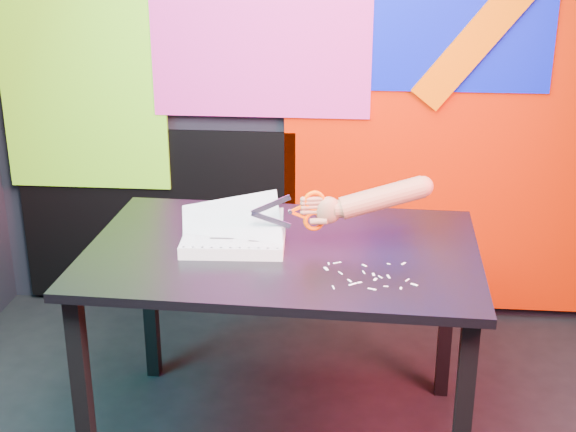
# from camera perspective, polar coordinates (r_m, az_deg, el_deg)

# --- Properties ---
(room) EXTENTS (3.01, 3.01, 2.71)m
(room) POSITION_cam_1_polar(r_m,az_deg,el_deg) (2.03, 0.14, 8.40)
(room) COLOR black
(room) RESTS_ON ground
(backdrop) EXTENTS (2.88, 0.05, 2.08)m
(backdrop) POSITION_cam_1_polar(r_m,az_deg,el_deg) (3.54, 3.16, 7.12)
(backdrop) COLOR red
(backdrop) RESTS_ON ground
(work_table) EXTENTS (1.32, 0.90, 0.75)m
(work_table) POSITION_cam_1_polar(r_m,az_deg,el_deg) (2.68, -0.39, -3.87)
(work_table) COLOR black
(work_table) RESTS_ON ground
(printout_stack) EXTENTS (0.37, 0.27, 0.18)m
(printout_stack) POSITION_cam_1_polar(r_m,az_deg,el_deg) (2.66, -3.87, -1.68)
(printout_stack) COLOR silver
(printout_stack) RESTS_ON work_table
(scissors) EXTENTS (0.24, 0.06, 0.14)m
(scissors) POSITION_cam_1_polar(r_m,az_deg,el_deg) (2.61, 1.50, 0.36)
(scissors) COLOR silver
(scissors) RESTS_ON printout_stack
(hand_forearm) EXTENTS (0.42, 0.13, 0.15)m
(hand_forearm) POSITION_cam_1_polar(r_m,az_deg,el_deg) (2.63, 6.08, 1.18)
(hand_forearm) COLOR brown
(hand_forearm) RESTS_ON work_table
(paper_clippings) EXTENTS (0.29, 0.22, 0.00)m
(paper_clippings) POSITION_cam_1_polar(r_m,az_deg,el_deg) (2.46, 5.66, -4.28)
(paper_clippings) COLOR silver
(paper_clippings) RESTS_ON work_table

